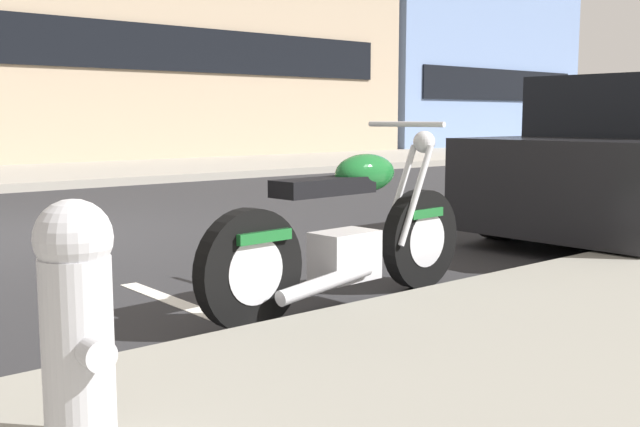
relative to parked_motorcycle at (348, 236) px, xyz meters
The scene contains 6 objects.
ground_plane 4.21m from the parked_motorcycle, 100.62° to the left, with size 260.00×260.00×0.00m, color #28282B.
sidewalk_far_curb 15.72m from the parked_motorcycle, 44.41° to the left, with size 120.00×5.00×0.14m, color gray.
parking_stall_stripe 0.95m from the parked_motorcycle, 156.15° to the left, with size 0.12×2.20×0.01m, color silver.
parked_motorcycle is the anchor object (origin of this frame).
fire_hydrant 2.46m from the parked_motorcycle, 151.86° to the right, with size 0.24×0.36×0.78m.
townhouse_far_uphill 27.54m from the parked_motorcycle, 44.45° to the left, with size 9.89×11.46×10.46m.
Camera 1 is at (-2.26, -7.48, 1.16)m, focal length 41.99 mm.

